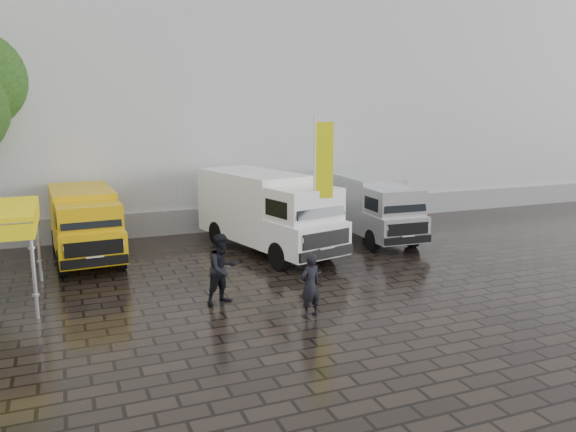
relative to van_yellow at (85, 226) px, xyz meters
name	(u,v)px	position (x,y,z in m)	size (l,w,h in m)	color
ground	(343,278)	(7.18, -5.14, -1.19)	(120.00, 120.00, 0.00)	black
exhibition_hall	(245,91)	(9.18, 10.86, 4.81)	(44.00, 16.00, 12.00)	silver
hall_plinth	(301,213)	(9.18, 2.81, -0.69)	(44.00, 0.15, 1.00)	gray
van_yellow	(85,226)	(0.00, 0.00, 0.00)	(1.98, 5.16, 2.38)	#DDA80B
van_white	(268,214)	(6.11, -1.27, 0.22)	(2.17, 6.50, 2.82)	white
van_silver	(371,208)	(10.62, -0.76, 0.03)	(1.88, 5.63, 2.44)	silver
flagpole	(320,186)	(6.80, -4.16, 1.54)	(0.88, 0.50, 4.90)	black
wheelie_bin	(402,207)	(14.17, 2.44, -0.71)	(0.58, 0.58, 0.96)	black
person_front	(310,285)	(4.94, -7.64, -0.38)	(0.59, 0.39, 1.62)	black
person_tent	(223,269)	(3.18, -5.89, -0.25)	(0.92, 0.72, 1.89)	black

